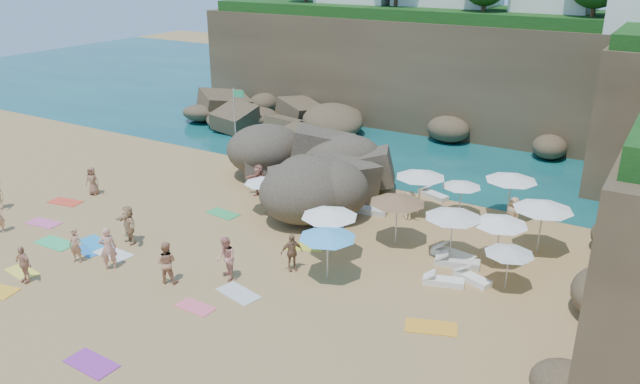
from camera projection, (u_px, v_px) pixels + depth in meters
The scene contains 49 objects.
ground at pixel (250, 244), 28.92m from camera, with size 120.00×120.00×0.00m, color tan.
seawater at pixel (464, 111), 52.86m from camera, with size 120.00×120.00×0.00m, color #0C4751.
cliff_back at pixel (472, 75), 46.46m from camera, with size 44.00×8.00×8.00m, color brown.
rock_promontory at pixel (261, 131), 46.98m from camera, with size 12.00×7.00×2.00m, color brown, non-canonical shape.
marina_masts at pixel (300, 59), 59.71m from camera, with size 3.10×0.10×6.00m.
rock_outcrop at pixel (295, 192), 35.14m from camera, with size 8.39×6.29×3.36m, color brown, non-canonical shape.
flag_pole at pixel (236, 111), 41.51m from camera, with size 0.83×0.19×4.27m.
parasol_0 at pixel (264, 180), 31.75m from camera, with size 2.06×2.06×1.95m.
parasol_1 at pixel (512, 177), 30.90m from camera, with size 2.58×2.58×2.44m.
parasol_2 at pixel (500, 220), 26.37m from camera, with size 2.37×2.37×2.24m.
parasol_3 at pixel (461, 184), 31.39m from camera, with size 2.01×2.01×1.90m.
parasol_4 at pixel (543, 205), 27.32m from camera, with size 2.64×2.64×2.50m.
parasol_5 at pixel (453, 214), 26.81m from camera, with size 2.48×2.48×2.35m.
parasol_6 at pixel (397, 199), 28.17m from camera, with size 2.58×2.58×2.44m.
parasol_7 at pixel (421, 174), 31.43m from camera, with size 2.55×2.55×2.41m.
parasol_8 at pixel (510, 250), 24.50m from camera, with size 1.97×1.97×1.87m.
parasol_9 at pixel (330, 213), 26.89m from camera, with size 2.49×2.49×2.36m.
parasol_10 at pixel (328, 234), 25.12m from camera, with size 2.38×2.38×2.25m.
lounger_0 at pixel (369, 211), 32.26m from camera, with size 1.89×0.63×0.29m, color silver.
lounger_1 at pixel (433, 195), 34.30m from camera, with size 1.77×0.59×0.28m, color white.
lounger_2 at pixel (453, 255), 27.54m from camera, with size 1.95×0.65×0.30m, color white.
lounger_3 at pixel (443, 281), 25.40m from camera, with size 1.65×0.55×0.26m, color white.
lounger_4 at pixel (472, 279), 25.63m from camera, with size 1.65×0.55×0.26m, color white.
lounger_5 at pixel (457, 263), 26.88m from camera, with size 1.90×0.63×0.29m, color silver.
towel_0 at pixel (89, 250), 28.31m from camera, with size 1.53×0.77×0.03m, color #257BC9.
towel_1 at pixel (44, 223), 31.11m from camera, with size 1.69×0.84×0.03m, color #EA5B9B.
towel_3 at pixel (55, 243), 28.97m from camera, with size 1.93×0.97×0.03m, color #38C470.
towel_4 at pixel (22, 272), 26.41m from camera, with size 1.59×0.80×0.03m, color #FFE843.
towel_5 at pixel (113, 254), 27.96m from camera, with size 1.81×0.90×0.03m, color silver.
towel_6 at pixel (92, 364), 20.54m from camera, with size 1.84×0.92×0.03m, color purple.
towel_7 at pixel (65, 202), 33.71m from camera, with size 1.79×0.89×0.03m, color #EB4229.
towel_8 at pixel (95, 243), 29.01m from camera, with size 1.75×0.88×0.03m, color #2795D3.
towel_9 at pixel (196, 307), 23.80m from camera, with size 1.52×0.76×0.03m, color #FB6175.
towel_10 at pixel (431, 327), 22.53m from camera, with size 1.86×0.93×0.03m, color #F5A126.
towel_11 at pixel (223, 214), 32.21m from camera, with size 1.73×0.86×0.03m, color green.
towel_12 at pixel (304, 247), 28.63m from camera, with size 1.70×0.85×0.03m, color #D0D738.
towel_13 at pixel (239, 293), 24.74m from camera, with size 1.83×0.91×0.03m, color silver.
person_stand_1 at pixel (166, 262), 25.30m from camera, with size 0.88×0.68×1.80m, color tan.
person_stand_2 at pixel (409, 206), 31.27m from camera, with size 0.99×0.41×1.53m, color tan.
person_stand_3 at pixel (292, 252), 26.29m from camera, with size 0.98×0.41×1.67m, color #94684A.
person_stand_4 at pixel (513, 214), 30.04m from camera, with size 0.84×0.46×1.72m, color tan.
person_stand_5 at pixel (259, 181), 34.20m from camera, with size 1.71×0.49×1.84m, color #AB6555.
person_stand_6 at pixel (108, 248), 26.38m from camera, with size 0.70×0.46×1.92m, color #E1947F.
person_lie_0 at pixel (0, 205), 32.78m from camera, with size 1.01×1.56×0.42m, color tan.
person_lie_1 at pixel (26, 278), 25.57m from camera, with size 0.92×1.58×0.39m, color tan.
person_lie_2 at pixel (94, 191), 34.73m from camera, with size 0.76×1.56×0.42m, color #8F6147.
person_lie_3 at pixel (130, 238), 28.98m from camera, with size 1.68×1.81×0.48m, color tan.
person_lie_4 at pixel (78, 258), 27.22m from camera, with size 0.56×1.54×0.37m, color tan.
person_lie_5 at pixel (227, 272), 25.70m from camera, with size 0.90×1.85×0.70m, color tan.
Camera 1 is at (16.24, -20.65, 12.75)m, focal length 35.00 mm.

